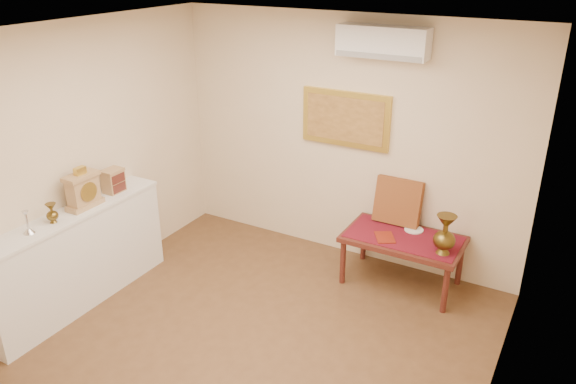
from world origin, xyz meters
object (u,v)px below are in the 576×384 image
Objects in this scene: display_ledge at (77,259)px; wooden_chest at (113,181)px; low_table at (403,243)px; mantel_clock at (83,190)px; brass_urn_tall at (445,231)px.

wooden_chest is (-0.01, 0.59, 0.61)m from display_ledge.
wooden_chest is 0.20× the size of low_table.
wooden_chest is (-0.03, 0.41, -0.05)m from mantel_clock.
low_table is at bearing 35.10° from display_ledge.
mantel_clock reaches higher than low_table.
wooden_chest reaches higher than brass_urn_tall.
brass_urn_tall is 0.24× the size of display_ledge.
low_table is (-0.44, 0.14, -0.32)m from brass_urn_tall.
brass_urn_tall is 0.41× the size of low_table.
low_table is at bearing 32.63° from mantel_clock.
mantel_clock is at bearing -153.24° from brass_urn_tall.
wooden_chest is at bearing -159.77° from brass_urn_tall.
mantel_clock is at bearing 83.59° from display_ledge.
display_ledge is 1.68× the size of low_table.
wooden_chest is 3.04m from low_table.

